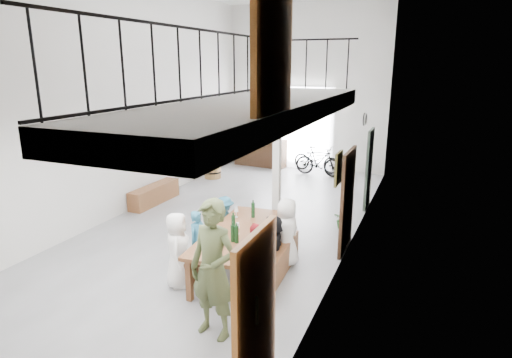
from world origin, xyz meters
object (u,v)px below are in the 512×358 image
at_px(bicycle_near, 316,159).
at_px(host_standing, 213,270).
at_px(bench_inner, 208,254).
at_px(oak_barrel, 212,166).
at_px(side_bench, 154,194).
at_px(serving_counter, 260,152).
at_px(tasting_table, 240,236).

bearing_deg(bicycle_near, host_standing, -161.81).
height_order(bench_inner, oak_barrel, oak_barrel).
distance_m(side_bench, serving_counter, 5.10).
xyz_separation_m(side_bench, host_standing, (4.11, -4.39, 0.72)).
bearing_deg(bench_inner, bicycle_near, 85.97).
relative_size(bench_inner, bicycle_near, 1.06).
bearing_deg(tasting_table, host_standing, -80.89).
xyz_separation_m(side_bench, serving_counter, (0.98, 5.00, 0.25)).
bearing_deg(bench_inner, oak_barrel, 113.60).
relative_size(tasting_table, bicycle_near, 1.54).
relative_size(host_standing, bicycle_near, 1.15).
bearing_deg(host_standing, tasting_table, 112.39).
height_order(oak_barrel, bicycle_near, bicycle_near).
xyz_separation_m(oak_barrel, serving_counter, (0.78, 2.14, 0.09)).
xyz_separation_m(oak_barrel, bicycle_near, (2.86, 2.09, 0.04)).
xyz_separation_m(serving_counter, bicycle_near, (2.07, -0.05, -0.05)).
relative_size(side_bench, oak_barrel, 2.14).
bearing_deg(oak_barrel, bench_inner, -62.54).
xyz_separation_m(side_bench, bicycle_near, (3.05, 4.95, 0.20)).
relative_size(serving_counter, host_standing, 0.97).
bearing_deg(side_bench, bench_inner, -40.59).
height_order(bench_inner, serving_counter, serving_counter).
xyz_separation_m(tasting_table, host_standing, (0.40, -1.71, 0.25)).
bearing_deg(host_standing, oak_barrel, 127.49).
bearing_deg(side_bench, serving_counter, 78.96).
bearing_deg(tasting_table, serving_counter, 105.40).
bearing_deg(serving_counter, host_standing, -66.64).
distance_m(serving_counter, bicycle_near, 2.08).
xyz_separation_m(serving_counter, host_standing, (3.14, -9.40, 0.47)).
bearing_deg(serving_counter, bench_inner, -70.00).
xyz_separation_m(bench_inner, host_standing, (1.09, -1.80, 0.76)).
bearing_deg(bicycle_near, serving_counter, 100.31).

